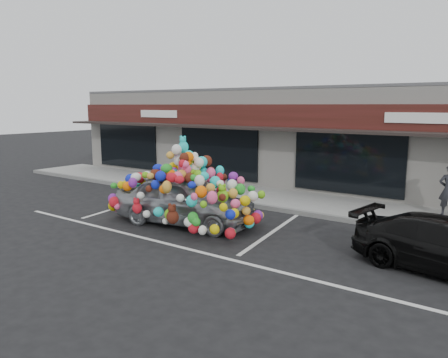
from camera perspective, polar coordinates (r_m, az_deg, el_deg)
The scene contains 8 objects.
ground at distance 13.93m, azimuth -4.24°, elevation -5.25°, with size 90.00×90.00×0.00m, color black.
shop_building at distance 20.70m, azimuth 10.93°, elevation 5.56°, with size 24.00×7.20×4.31m.
sidewalk at distance 17.08m, azimuth 4.40°, elevation -2.20°, with size 26.00×3.00×0.15m, color gray.
kerb at distance 15.85m, azimuth 1.57°, elevation -3.11°, with size 26.00×0.18×0.16m, color slate.
parking_stripe_left at distance 16.24m, azimuth -12.49°, elevation -3.28°, with size 0.12×4.40×0.01m, color silver.
parking_stripe_mid at distance 12.54m, azimuth 6.29°, elevation -6.94°, with size 0.12×4.40×0.01m, color silver.
lane_line at distance 11.01m, azimuth -3.93°, elevation -9.29°, with size 14.00×0.12×0.01m, color silver.
toy_car at distance 13.19m, azimuth -5.15°, elevation -2.01°, with size 3.15×4.90×2.71m.
Camera 1 is at (8.67, -10.30, 3.57)m, focal length 35.00 mm.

